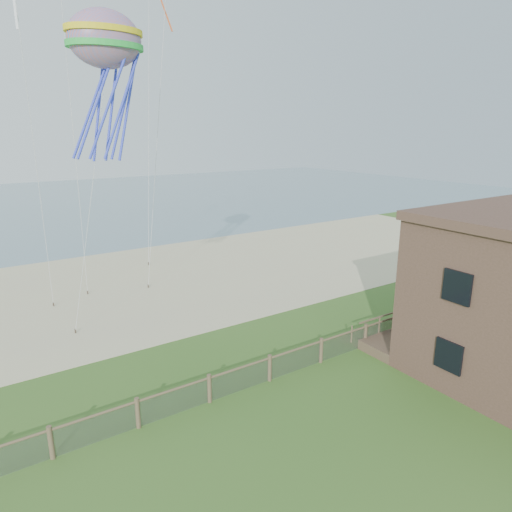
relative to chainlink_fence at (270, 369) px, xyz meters
name	(u,v)px	position (x,y,z in m)	size (l,w,h in m)	color
ground	(372,458)	(0.00, -6.00, -0.55)	(160.00, 160.00, 0.00)	#345C1F
sand_beach	(142,283)	(0.00, 16.00, -0.55)	(72.00, 20.00, 0.02)	#C5BA8E
ocean	(39,205)	(0.00, 60.00, -0.55)	(160.00, 68.00, 0.02)	slate
chainlink_fence	(270,369)	(0.00, 0.00, 0.00)	(36.20, 0.20, 1.25)	brown
motel_deck	(463,318)	(13.00, -1.00, -0.30)	(15.00, 2.00, 0.50)	brown
picnic_table	(470,368)	(7.88, -4.62, -0.23)	(1.54, 1.16, 0.65)	brown
octopus_kite	(108,83)	(-4.03, 6.90, 12.23)	(3.37, 2.38, 6.95)	#FF5C28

